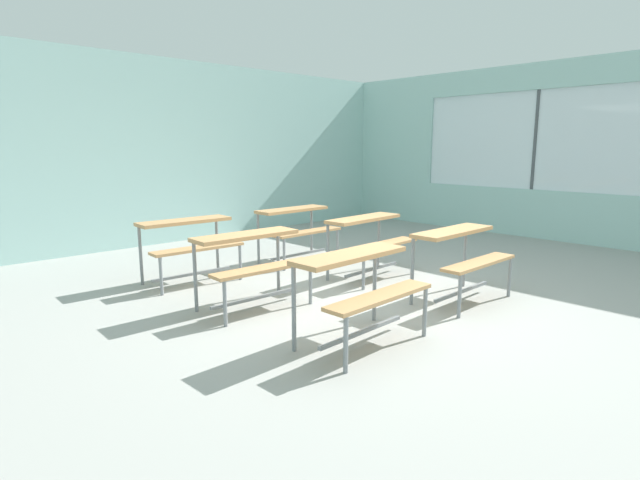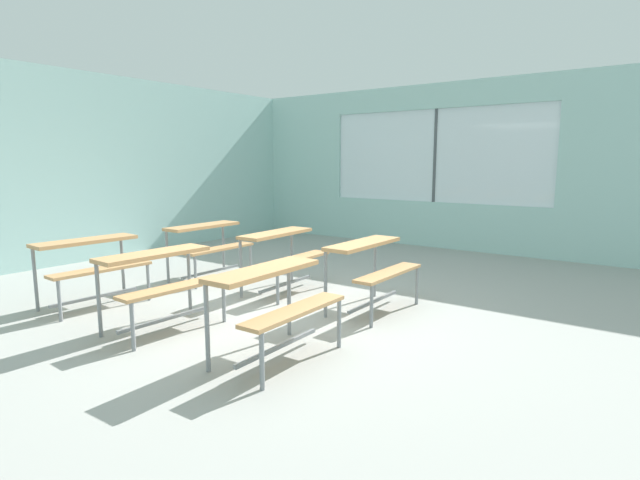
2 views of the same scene
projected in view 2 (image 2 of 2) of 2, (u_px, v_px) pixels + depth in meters
ground at (280, 319)px, 5.21m from camera, size 10.00×9.00×0.05m
wall_back at (55, 168)px, 7.60m from camera, size 10.00×0.12×3.00m
wall_right at (468, 170)px, 8.89m from camera, size 0.12×9.00×3.00m
desk_bench_r0c0 at (274, 291)px, 4.02m from camera, size 1.11×0.61×0.74m
desk_bench_r0c1 at (372, 259)px, 5.34m from camera, size 1.10×0.60×0.74m
desk_bench_r1c0 at (161, 272)px, 4.74m from camera, size 1.12×0.64×0.74m
desk_bench_r1c1 at (283, 247)px, 6.12m from camera, size 1.13×0.64×0.74m
desk_bench_r2c0 at (91, 256)px, 5.53m from camera, size 1.13×0.64×0.74m
desk_bench_r2c1 at (208, 238)px, 6.82m from camera, size 1.10×0.60×0.74m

